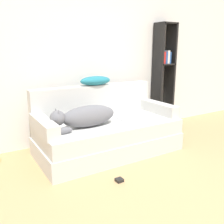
{
  "coord_description": "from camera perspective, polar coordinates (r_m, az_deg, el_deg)",
  "views": [
    {
      "loc": [
        -1.77,
        -1.19,
        1.37
      ],
      "look_at": [
        -0.16,
        1.48,
        0.58
      ],
      "focal_mm": 40.0,
      "sensor_mm": 36.0,
      "label": 1
    }
  ],
  "objects": [
    {
      "name": "ground_plane",
      "position": [
        2.53,
        22.15,
        -19.76
      ],
      "size": [
        20.0,
        20.0,
        0.0
      ],
      "primitive_type": "plane",
      "color": "tan"
    },
    {
      "name": "dog",
      "position": [
        3.07,
        -6.18,
        -1.02
      ],
      "size": [
        0.84,
        0.28,
        0.27
      ],
      "color": "slate",
      "rests_on": "couch"
    },
    {
      "name": "couch_arm_right",
      "position": [
        3.8,
        10.53,
        0.93
      ],
      "size": [
        0.15,
        0.74,
        0.16
      ],
      "color": "silver",
      "rests_on": "couch"
    },
    {
      "name": "wall_back",
      "position": [
        3.9,
        -4.38,
        13.84
      ],
      "size": [
        7.08,
        0.06,
        2.7
      ],
      "color": "silver",
      "rests_on": "ground_plane"
    },
    {
      "name": "couch_arm_left",
      "position": [
        2.98,
        -15.36,
        -3.05
      ],
      "size": [
        0.15,
        0.74,
        0.16
      ],
      "color": "silver",
      "rests_on": "couch"
    },
    {
      "name": "couch_backrest",
      "position": [
        3.61,
        -4.03,
        2.7
      ],
      "size": [
        1.84,
        0.15,
        0.44
      ],
      "color": "silver",
      "rests_on": "couch"
    },
    {
      "name": "power_adapter",
      "position": [
        2.76,
        1.68,
        -15.28
      ],
      "size": [
        0.08,
        0.08,
        0.03
      ],
      "color": "black",
      "rests_on": "ground_plane"
    },
    {
      "name": "couch",
      "position": [
        3.4,
        -0.84,
        -5.73
      ],
      "size": [
        1.88,
        0.93,
        0.43
      ],
      "color": "silver",
      "rests_on": "ground_plane"
    },
    {
      "name": "bookshelf",
      "position": [
        4.51,
        11.73,
        9.12
      ],
      "size": [
        0.33,
        0.26,
        1.8
      ],
      "color": "black",
      "rests_on": "ground_plane"
    },
    {
      "name": "laptop",
      "position": [
        3.46,
        3.77,
        -1.41
      ],
      "size": [
        0.32,
        0.28,
        0.02
      ],
      "rotation": [
        0.0,
        0.0,
        -0.12
      ],
      "color": "silver",
      "rests_on": "couch"
    },
    {
      "name": "throw_pillow",
      "position": [
        3.55,
        -3.8,
        7.15
      ],
      "size": [
        0.46,
        0.2,
        0.13
      ],
      "color": "teal",
      "rests_on": "couch_backrest"
    }
  ]
}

